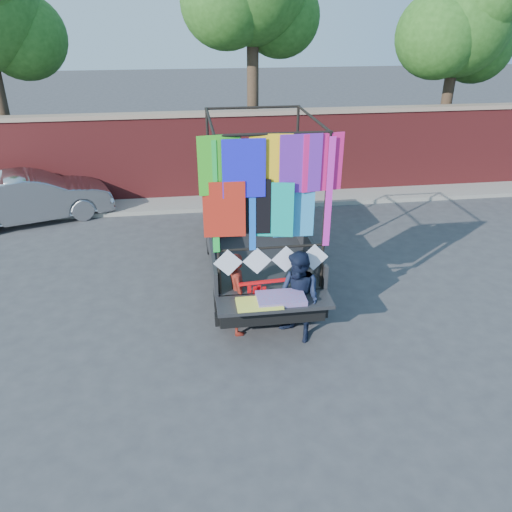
{
  "coord_description": "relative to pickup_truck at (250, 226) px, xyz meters",
  "views": [
    {
      "loc": [
        -1.16,
        -7.87,
        5.27
      ],
      "look_at": [
        -0.04,
        0.05,
        1.3
      ],
      "focal_mm": 35.0,
      "sensor_mm": 36.0,
      "label": 1
    }
  ],
  "objects": [
    {
      "name": "woman",
      "position": [
        -0.57,
        -2.66,
        -0.14
      ],
      "size": [
        0.43,
        0.6,
        1.56
      ],
      "primitive_type": "imported",
      "rotation": [
        0.0,
        0.0,
        1.67
      ],
      "color": "maroon",
      "rests_on": "ground"
    },
    {
      "name": "pickup_truck",
      "position": [
        0.0,
        0.0,
        0.0
      ],
      "size": [
        2.29,
        5.75,
        3.62
      ],
      "color": "black",
      "rests_on": "ground"
    },
    {
      "name": "sedan",
      "position": [
        -5.55,
        3.42,
        -0.24
      ],
      "size": [
        4.35,
        2.66,
        1.35
      ],
      "primitive_type": "imported",
      "rotation": [
        0.0,
        0.0,
        1.89
      ],
      "color": "#A3A4A9",
      "rests_on": "ground"
    },
    {
      "name": "tree_right",
      "position": [
        7.38,
        5.78,
        3.84
      ],
      "size": [
        4.2,
        3.3,
        6.62
      ],
      "color": "#38281C",
      "rests_on": "ground"
    },
    {
      "name": "streamer_bundle",
      "position": [
        -0.17,
        -2.85,
        -0.04
      ],
      "size": [
        1.02,
        0.13,
        0.7
      ],
      "color": "red",
      "rests_on": "ground"
    },
    {
      "name": "man",
      "position": [
        0.45,
        -3.02,
        -0.08
      ],
      "size": [
        0.98,
        1.02,
        1.66
      ],
      "primitive_type": "imported",
      "rotation": [
        0.0,
        0.0,
        -0.96
      ],
      "color": "#161E37",
      "rests_on": "ground"
    },
    {
      "name": "curb",
      "position": [
        -0.14,
        3.97,
        -0.86
      ],
      "size": [
        30.0,
        1.2,
        0.12
      ],
      "primitive_type": "cube",
      "color": "gray",
      "rests_on": "ground"
    },
    {
      "name": "brick_wall",
      "position": [
        -0.14,
        4.67,
        0.41
      ],
      "size": [
        30.0,
        0.45,
        2.61
      ],
      "color": "maroon",
      "rests_on": "ground"
    },
    {
      "name": "ground",
      "position": [
        -0.14,
        -2.33,
        -0.92
      ],
      "size": [
        90.0,
        90.0,
        0.0
      ],
      "primitive_type": "plane",
      "color": "#38383A",
      "rests_on": "ground"
    }
  ]
}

